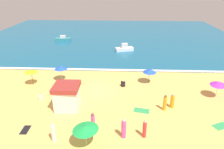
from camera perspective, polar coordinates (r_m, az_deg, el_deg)
ground_plane at (r=25.58m, az=-3.67°, el=-4.30°), size 60.00×60.00×0.00m
ocean_water at (r=51.88m, az=-0.42°, el=10.52°), size 60.00×44.00×0.10m
wave_breaker_foam at (r=31.21m, az=-2.48°, el=1.34°), size 57.00×0.70×0.01m
lifeguard_cabana at (r=22.10m, az=-12.19°, el=-5.76°), size 2.58×2.62×2.61m
beach_umbrella_0 at (r=27.95m, az=-21.30°, el=0.87°), size 1.76×1.74×2.11m
beach_umbrella_1 at (r=27.00m, az=10.25°, el=1.05°), size 2.08×2.08×2.00m
beach_umbrella_2 at (r=16.85m, az=-7.34°, el=-14.32°), size 2.46×2.45×1.95m
beach_umbrella_3 at (r=26.13m, az=27.12°, el=-2.18°), size 2.45×2.46×2.03m
beach_umbrella_5 at (r=28.16m, az=-13.86°, el=1.90°), size 2.22×2.22×2.10m
beachgoer_0 at (r=24.78m, az=-18.84°, el=-5.72°), size 0.39×0.39×0.83m
beachgoer_1 at (r=18.26m, az=8.92°, el=-14.52°), size 0.44×0.44×1.69m
beachgoer_2 at (r=26.34m, az=3.04°, el=-2.51°), size 0.56×0.56×0.87m
beachgoer_3 at (r=22.73m, az=16.19°, el=-7.04°), size 0.57×0.57×1.62m
beachgoer_5 at (r=22.06m, az=14.27°, el=-7.55°), size 0.38×0.38×1.75m
beachgoer_6 at (r=18.01m, az=3.22°, el=-14.60°), size 0.47×0.47×1.86m
beachgoer_7 at (r=18.87m, az=-5.24°, el=-12.75°), size 0.41×0.41×1.75m
beachgoer_8 at (r=18.28m, az=-15.74°, el=-15.14°), size 0.54×0.54×1.79m
beach_towel_0 at (r=21.92m, az=8.09°, el=-9.76°), size 1.74×1.21×0.01m
beach_towel_1 at (r=20.75m, az=-22.63°, el=-13.81°), size 0.67×1.27×0.01m
beach_towel_2 at (r=22.06m, az=27.64°, el=-12.40°), size 1.70×1.39×0.01m
small_boat_0 at (r=39.98m, az=3.40°, el=7.16°), size 3.58×2.13×1.45m
small_boat_1 at (r=48.38m, az=-13.25°, el=9.47°), size 3.49×1.47×1.20m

